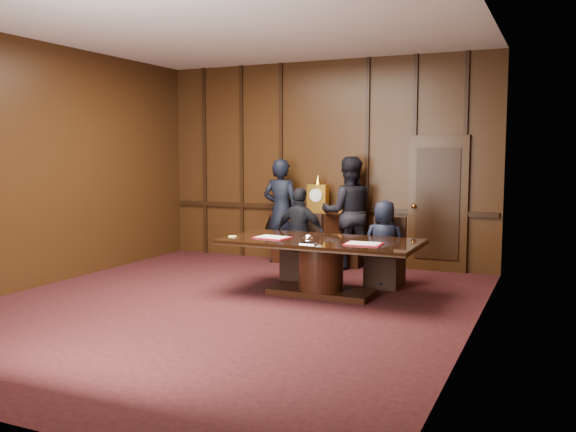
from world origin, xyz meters
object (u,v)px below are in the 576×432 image
Objects in this scene: signatory_left at (300,234)px; witness_left at (281,211)px; signatory_right at (384,244)px; witness_right at (348,213)px; sideboard at (318,236)px; conference_table at (321,258)px.

witness_left reaches higher than signatory_left.
signatory_right is at bearing -177.15° from signatory_left.
witness_left is 0.98× the size of witness_right.
sideboard is 0.61× the size of conference_table.
signatory_right is 2.50m from witness_left.
witness_right is at bearing -14.77° from sideboard.
witness_left is 1.23m from witness_right.
witness_left is (-0.88, 1.20, 0.21)m from signatory_left.
sideboard reaches higher than conference_table.
witness_left is at bearing -23.59° from witness_right.
signatory_right is 1.56m from witness_right.
signatory_right reaches higher than conference_table.
conference_table is 1.04m from signatory_right.
witness_left is at bearing -165.70° from sideboard.
conference_table is 2.55m from witness_left.
witness_left reaches higher than conference_table.
signatory_left is at bearing 49.81° from witness_right.
signatory_right is (1.55, -1.36, 0.14)m from sideboard.
signatory_left is 0.75× the size of witness_right.
signatory_right is at bearing 151.20° from witness_left.
signatory_left reaches higher than conference_table.
sideboard is at bearing -165.64° from witness_left.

